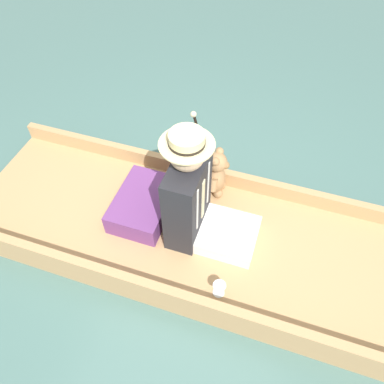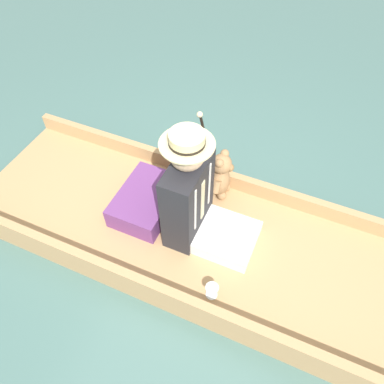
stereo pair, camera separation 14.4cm
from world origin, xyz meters
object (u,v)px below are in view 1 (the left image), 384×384
(teddy_bear, at_px, (217,174))
(walking_cane, at_px, (201,145))
(seated_person, at_px, (196,200))
(wine_glass, at_px, (219,287))

(teddy_bear, distance_m, walking_cane, 0.27)
(seated_person, distance_m, teddy_bear, 0.45)
(seated_person, bearing_deg, walking_cane, -165.38)
(teddy_bear, bearing_deg, seated_person, -5.09)
(walking_cane, bearing_deg, teddy_bear, 74.49)
(wine_glass, bearing_deg, walking_cane, -155.29)
(seated_person, xyz_separation_m, wine_glass, (0.42, 0.30, -0.28))
(seated_person, relative_size, teddy_bear, 2.18)
(teddy_bear, bearing_deg, wine_glass, 17.51)
(wine_glass, xyz_separation_m, walking_cane, (-0.88, -0.40, 0.35))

